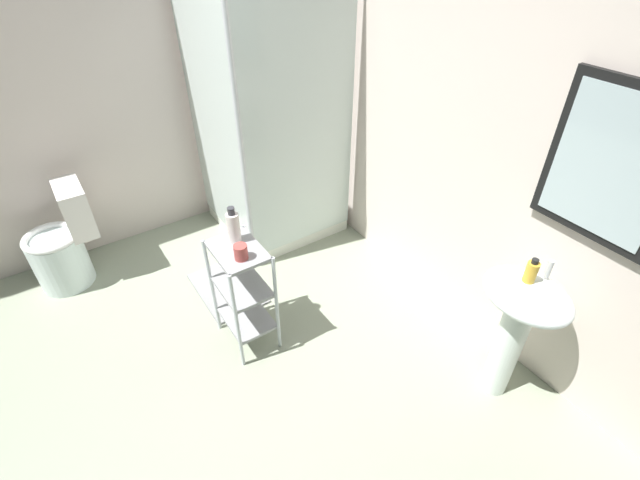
{
  "coord_description": "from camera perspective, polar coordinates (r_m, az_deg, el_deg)",
  "views": [
    {
      "loc": [
        1.65,
        -0.22,
        2.3
      ],
      "look_at": [
        0.11,
        0.82,
        0.88
      ],
      "focal_mm": 25.05,
      "sensor_mm": 36.0,
      "label": 1
    }
  ],
  "objects": [
    {
      "name": "bath_mat",
      "position": [
        3.39,
        -11.74,
        -6.07
      ],
      "size": [
        0.6,
        0.4,
        0.02
      ],
      "primitive_type": "cube",
      "color": "gray",
      "rests_on": "ground_plane"
    },
    {
      "name": "pedestal_sink",
      "position": [
        2.56,
        23.98,
        -9.11
      ],
      "size": [
        0.46,
        0.37,
        0.81
      ],
      "color": "white",
      "rests_on": "ground_plane"
    },
    {
      "name": "shower_stall",
      "position": [
        3.68,
        -6.56,
        7.17
      ],
      "size": [
        0.92,
        0.92,
        2.0
      ],
      "color": "white",
      "rests_on": "ground_plane"
    },
    {
      "name": "lotion_bottle_white",
      "position": [
        2.55,
        -11.01,
        1.68
      ],
      "size": [
        0.07,
        0.07,
        0.23
      ],
      "color": "white",
      "rests_on": "storage_cart"
    },
    {
      "name": "storage_cart",
      "position": [
        2.74,
        -9.86,
        -6.11
      ],
      "size": [
        0.38,
        0.28,
        0.74
      ],
      "color": "silver",
      "rests_on": "ground_plane"
    },
    {
      "name": "toilet",
      "position": [
        3.71,
        -29.93,
        -0.67
      ],
      "size": [
        0.37,
        0.49,
        0.76
      ],
      "color": "white",
      "rests_on": "ground_plane"
    },
    {
      "name": "ground_plane",
      "position": [
        2.85,
        -15.96,
        -19.1
      ],
      "size": [
        4.2,
        4.2,
        0.02
      ],
      "primitive_type": "cube",
      "color": "#949D86"
    },
    {
      "name": "wall_back",
      "position": [
        2.84,
        16.97,
        14.08
      ],
      "size": [
        4.2,
        0.14,
        2.5
      ],
      "color": "silver",
      "rests_on": "ground_plane"
    },
    {
      "name": "hand_soap_bottle",
      "position": [
        2.39,
        25.38,
        -3.66
      ],
      "size": [
        0.06,
        0.06,
        0.14
      ],
      "color": "gold",
      "rests_on": "pedestal_sink"
    },
    {
      "name": "rinse_cup",
      "position": [
        2.45,
        -10.09,
        -1.53
      ],
      "size": [
        0.08,
        0.08,
        0.09
      ],
      "primitive_type": "cylinder",
      "color": "#B24742",
      "rests_on": "storage_cart"
    },
    {
      "name": "sink_faucet",
      "position": [
        2.46,
        27.21,
        -3.28
      ],
      "size": [
        0.03,
        0.03,
        0.1
      ],
      "primitive_type": "cylinder",
      "color": "silver",
      "rests_on": "pedestal_sink"
    },
    {
      "name": "wall_left",
      "position": [
        3.66,
        -30.19,
        15.89
      ],
      "size": [
        0.1,
        4.2,
        2.5
      ],
      "primitive_type": "cube",
      "color": "silver",
      "rests_on": "ground_plane"
    }
  ]
}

